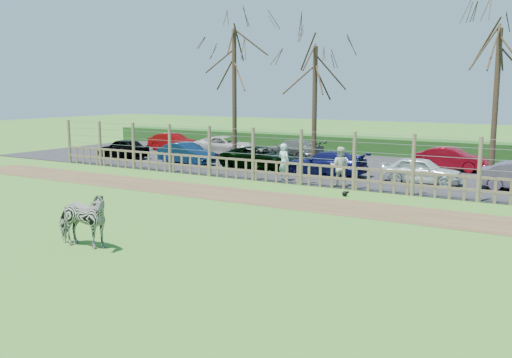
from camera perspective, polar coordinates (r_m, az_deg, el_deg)
The scene contains 21 objects.
ground at distance 18.87m, azimuth -6.57°, elevation -4.07°, with size 120.00×120.00×0.00m, color #6BA43B.
dirt_strip at distance 22.51m, azimuth 0.47°, elevation -1.87°, with size 34.00×2.80×0.01m, color brown.
asphalt at distance 31.41m, azimuth 9.86°, elevation 1.11°, with size 44.00×13.00×0.04m, color #232326.
hedge at distance 37.91m, azimuth 13.78°, elevation 3.12°, with size 46.00×2.00×1.10m, color #1E4716.
fence at distance 25.41m, azimuth 4.52°, elevation 1.17°, with size 30.16×0.16×2.50m.
tree_left at distance 32.38m, azimuth -2.19°, elevation 11.39°, with size 4.80×4.80×7.88m.
tree_mid at distance 31.01m, azimuth 5.92°, elevation 10.08°, with size 4.80×4.80×6.83m.
tree_right at distance 28.83m, azimuth 23.03°, elevation 10.26°, with size 4.80×4.80×7.35m.
zebra at distance 16.03m, azimuth -17.07°, elevation -3.90°, with size 0.84×1.83×1.55m, color gray.
visitor_a at distance 26.43m, azimuth 2.81°, elevation 1.70°, with size 0.63×0.41×1.72m, color #B6EBE2.
visitor_b at distance 25.13m, azimuth 8.37°, elevation 1.24°, with size 0.84×0.65×1.72m, color silver.
crow at distance 23.05m, azimuth 8.89°, elevation -1.44°, with size 0.29×0.22×0.24m.
car_0 at distance 36.09m, azimuth -13.14°, elevation 3.00°, with size 1.42×3.52×1.20m, color black.
car_1 at distance 32.53m, azimuth -6.97°, elevation 2.54°, with size 1.27×3.64×1.20m, color #0D2449.
car_2 at distance 30.30m, azimuth 0.40°, elevation 2.14°, with size 1.99×4.32×1.20m, color black.
car_3 at distance 28.22m, azimuth 6.97°, elevation 1.57°, with size 1.68×4.13×1.20m, color #111449.
car_4 at distance 26.58m, azimuth 16.16°, elevation 0.83°, with size 1.42×3.52×1.20m, color silver.
car_7 at distance 39.84m, azimuth -8.32°, elevation 3.68°, with size 1.27×3.64×1.20m, color maroon.
car_8 at distance 36.84m, azimuth -3.08°, elevation 3.34°, with size 1.99×4.32×1.20m, color silver.
car_9 at distance 34.51m, azimuth 3.57°, elevation 2.96°, with size 1.68×4.13×1.20m, color slate.
car_11 at distance 31.46m, azimuth 18.96°, elevation 1.91°, with size 1.27×3.64×1.20m, color maroon.
Camera 1 is at (11.33, -14.49, 4.23)m, focal length 40.00 mm.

